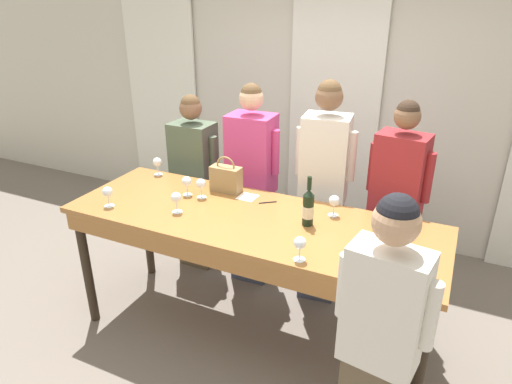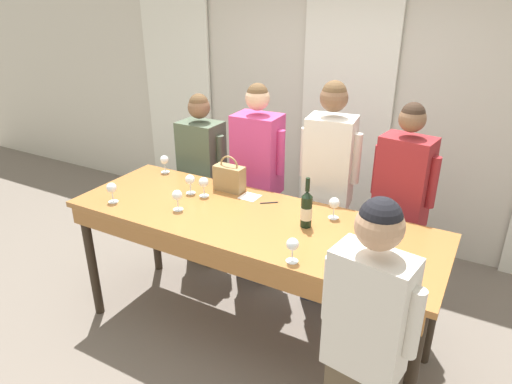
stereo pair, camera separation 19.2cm
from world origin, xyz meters
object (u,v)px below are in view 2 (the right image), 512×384
(wine_glass_center_left, at_px, (164,160))
(wine_glass_center_mid, at_px, (112,189))
(wine_glass_front_left, at_px, (190,180))
(wine_glass_center_right, at_px, (334,204))
(wine_bottle, at_px, (306,209))
(guest_pink_top, at_px, (257,186))
(guest_olive_jacket, at_px, (203,181))
(handbag, at_px, (229,178))
(host_pouring, at_px, (364,349))
(guest_cream_sweater, at_px, (327,196))
(tasting_bar, at_px, (247,233))
(guest_striped_shirt, at_px, (398,217))
(wine_glass_back_left, at_px, (293,245))
(wine_glass_front_right, at_px, (204,183))
(wine_glass_front_mid, at_px, (177,196))

(wine_glass_center_left, xyz_separation_m, wine_glass_center_mid, (0.05, -0.65, 0.00))
(wine_glass_front_left, distance_m, wine_glass_center_right, 1.10)
(wine_bottle, height_order, guest_pink_top, guest_pink_top)
(guest_pink_top, bearing_deg, guest_olive_jacket, 180.00)
(handbag, xyz_separation_m, wine_glass_front_left, (-0.23, -0.19, 0.00))
(guest_olive_jacket, bearing_deg, host_pouring, -36.38)
(guest_cream_sweater, bearing_deg, tasting_bar, -110.93)
(handbag, xyz_separation_m, wine_glass_center_mid, (-0.63, -0.59, 0.00))
(guest_pink_top, relative_size, host_pouring, 1.06)
(tasting_bar, distance_m, wine_bottle, 0.46)
(wine_glass_center_right, height_order, guest_striped_shirt, guest_striped_shirt)
(wine_glass_back_left, bearing_deg, guest_olive_jacket, 142.14)
(guest_pink_top, bearing_deg, wine_glass_center_right, -28.57)
(wine_glass_front_left, bearing_deg, wine_glass_front_right, 3.21)
(guest_cream_sweater, bearing_deg, wine_glass_center_left, -165.17)
(handbag, bearing_deg, host_pouring, -36.36)
(wine_glass_front_mid, bearing_deg, wine_glass_center_mid, -165.46)
(wine_glass_back_left, relative_size, guest_pink_top, 0.08)
(wine_glass_front_mid, bearing_deg, wine_glass_back_left, -12.39)
(wine_glass_front_right, relative_size, guest_cream_sweater, 0.08)
(wine_glass_front_right, distance_m, wine_glass_back_left, 1.07)
(wine_bottle, bearing_deg, guest_pink_top, 137.78)
(guest_olive_jacket, xyz_separation_m, guest_pink_top, (0.57, -0.00, 0.07))
(handbag, relative_size, guest_cream_sweater, 0.15)
(wine_glass_front_left, relative_size, guest_striped_shirt, 0.08)
(wine_glass_front_mid, xyz_separation_m, guest_striped_shirt, (1.34, 0.87, -0.22))
(wine_glass_back_left, height_order, host_pouring, host_pouring)
(wine_glass_front_mid, relative_size, guest_olive_jacket, 0.09)
(wine_glass_front_right, distance_m, wine_glass_center_mid, 0.66)
(wine_glass_front_right, xyz_separation_m, guest_cream_sweater, (0.75, 0.59, -0.17))
(guest_pink_top, xyz_separation_m, guest_cream_sweater, (0.63, -0.00, 0.05))
(wine_glass_front_mid, bearing_deg, guest_striped_shirt, 32.97)
(wine_bottle, height_order, wine_glass_back_left, wine_bottle)
(tasting_bar, distance_m, wine_glass_back_left, 0.63)
(wine_glass_center_right, bearing_deg, tasting_bar, -149.59)
(wine_glass_back_left, bearing_deg, wine_glass_front_mid, 167.61)
(wine_glass_center_mid, distance_m, guest_striped_shirt, 2.09)
(wine_bottle, xyz_separation_m, wine_glass_front_left, (-0.97, 0.06, -0.02))
(wine_glass_center_mid, xyz_separation_m, guest_striped_shirt, (1.83, 1.00, -0.22))
(wine_bottle, distance_m, wine_glass_center_mid, 1.41)
(wine_glass_center_right, bearing_deg, wine_glass_back_left, -91.42)
(guest_olive_jacket, relative_size, guest_pink_top, 0.92)
(wine_glass_front_left, xyz_separation_m, guest_cream_sweater, (0.87, 0.59, -0.17))
(wine_glass_center_mid, height_order, guest_pink_top, guest_pink_top)
(wine_glass_front_mid, height_order, host_pouring, host_pouring)
(guest_cream_sweater, bearing_deg, guest_striped_shirt, 0.00)
(wine_glass_center_right, relative_size, host_pouring, 0.09)
(guest_olive_jacket, bearing_deg, tasting_bar, -39.64)
(guest_olive_jacket, distance_m, guest_striped_shirt, 1.75)
(wine_bottle, relative_size, guest_olive_jacket, 0.21)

